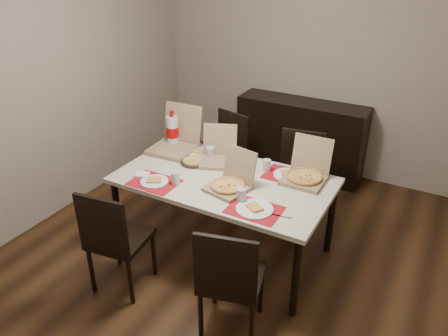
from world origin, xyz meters
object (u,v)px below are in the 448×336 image
at_px(chair_near_left, 114,237).
at_px(chair_far_right, 298,175).
at_px(dining_table, 224,185).
at_px(chair_near_right, 230,278).
at_px(sideboard, 300,138).
at_px(pizza_box_center, 230,183).
at_px(soda_bottle, 173,131).
at_px(dip_bowl, 243,174).
at_px(chair_far_left, 226,152).

height_order(chair_near_left, chair_far_right, same).
xyz_separation_m(dining_table, chair_near_right, (0.50, -0.83, -0.17)).
xyz_separation_m(sideboard, pizza_box_center, (0.08, -1.92, 0.35)).
xyz_separation_m(chair_near_right, pizza_box_center, (-0.37, 0.70, 0.29)).
distance_m(sideboard, chair_near_left, 2.71).
xyz_separation_m(sideboard, chair_near_right, (0.45, -2.62, 0.06)).
height_order(dining_table, pizza_box_center, pizza_box_center).
bearing_deg(chair_near_right, sideboard, 99.71).
height_order(pizza_box_center, soda_bottle, soda_bottle).
bearing_deg(chair_near_left, dining_table, 59.78).
bearing_deg(dip_bowl, chair_far_right, 67.24).
bearing_deg(pizza_box_center, chair_near_left, -130.52).
height_order(dining_table, chair_far_left, chair_far_left).
distance_m(chair_near_left, dip_bowl, 1.18).
bearing_deg(sideboard, chair_near_left, -101.68).
height_order(chair_near_left, chair_near_right, same).
bearing_deg(soda_bottle, chair_near_right, -43.03).
bearing_deg(chair_near_left, chair_near_right, 1.68).
relative_size(sideboard, dip_bowl, 11.59).
bearing_deg(chair_far_left, dining_table, -62.34).
bearing_deg(chair_near_right, soda_bottle, 136.97).
xyz_separation_m(chair_near_right, chair_far_left, (-0.97, 1.73, 0.00)).
xyz_separation_m(dining_table, pizza_box_center, (0.13, -0.13, 0.12)).
distance_m(chair_near_left, chair_near_right, 1.00).
xyz_separation_m(chair_near_left, pizza_box_center, (0.62, 0.73, 0.29)).
distance_m(sideboard, chair_near_right, 2.66).
distance_m(pizza_box_center, dip_bowl, 0.26).
height_order(sideboard, dining_table, sideboard).
bearing_deg(chair_near_right, dip_bowl, 112.00).
relative_size(dip_bowl, soda_bottle, 0.36).
xyz_separation_m(chair_far_left, dip_bowl, (0.59, -0.78, 0.25)).
distance_m(sideboard, chair_far_right, 1.06).
xyz_separation_m(dining_table, soda_bottle, (-0.76, 0.35, 0.22)).
bearing_deg(dip_bowl, chair_near_left, -121.89).
bearing_deg(chair_near_right, chair_far_left, 119.34).
height_order(dining_table, chair_near_right, chair_near_right).
relative_size(chair_far_right, soda_bottle, 2.62).
bearing_deg(soda_bottle, dining_table, -24.82).
bearing_deg(dip_bowl, sideboard, 92.17).
distance_m(chair_near_left, pizza_box_center, 1.00).
distance_m(chair_near_right, pizza_box_center, 0.84).
relative_size(chair_far_right, pizza_box_center, 2.32).
distance_m(pizza_box_center, soda_bottle, 1.02).
bearing_deg(chair_far_left, dip_bowl, -52.96).
xyz_separation_m(chair_near_left, dip_bowl, (0.61, 0.98, 0.25)).
height_order(chair_near_right, chair_far_left, same).
relative_size(pizza_box_center, dip_bowl, 3.09).
xyz_separation_m(chair_far_left, pizza_box_center, (0.60, -1.03, 0.29)).
bearing_deg(sideboard, dip_bowl, -87.83).
height_order(chair_far_left, chair_far_right, same).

